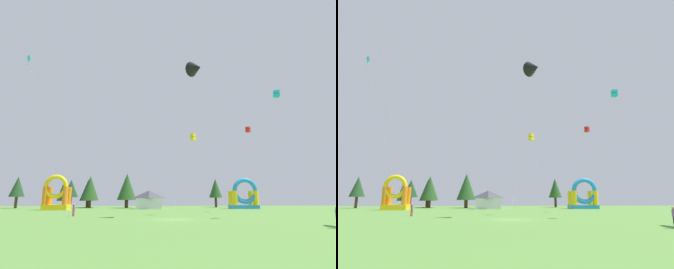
{
  "view_description": "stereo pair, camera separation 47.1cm",
  "coord_description": "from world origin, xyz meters",
  "views": [
    {
      "loc": [
        -3.13,
        -33.66,
        2.34
      ],
      "look_at": [
        0.0,
        8.13,
        11.64
      ],
      "focal_mm": 30.8,
      "sensor_mm": 36.0,
      "label": 1
    },
    {
      "loc": [
        -2.66,
        -33.7,
        2.34
      ],
      "look_at": [
        0.0,
        8.13,
        11.64
      ],
      "focal_mm": 30.8,
      "sensor_mm": 36.0,
      "label": 2
    }
  ],
  "objects": [
    {
      "name": "tree_row_2",
      "position": [
        -22.15,
        42.23,
        4.73
      ],
      "size": [
        3.64,
        3.64,
        6.97
      ],
      "color": "#4C331E",
      "rests_on": "ground_plane"
    },
    {
      "name": "inflatable_orange_dome",
      "position": [
        19.56,
        33.04,
        2.56
      ],
      "size": [
        6.13,
        4.45,
        6.97
      ],
      "color": "#268CD8",
      "rests_on": "ground_plane"
    },
    {
      "name": "kite_yellow_box",
      "position": [
        3.92,
        8.95,
        11.45
      ],
      "size": [
        2.0,
        2.57,
        11.99
      ],
      "color": "yellow",
      "rests_on": "ground_plane"
    },
    {
      "name": "person_midfield",
      "position": [
        12.17,
        -10.9,
        1.01
      ],
      "size": [
        0.32,
        0.32,
        1.69
      ],
      "rotation": [
        0.0,
        0.0,
        1.67
      ],
      "color": "black",
      "rests_on": "ground_plane"
    },
    {
      "name": "tree_row_1",
      "position": [
        -24.12,
        43.52,
        4.46
      ],
      "size": [
        3.42,
        3.42,
        7.29
      ],
      "color": "#4C331E",
      "rests_on": "ground_plane"
    },
    {
      "name": "inflatable_red_slide",
      "position": [
        -21.45,
        28.21,
        2.64
      ],
      "size": [
        5.03,
        3.82,
        7.08
      ],
      "color": "yellow",
      "rests_on": "ground_plane"
    },
    {
      "name": "tree_row_4",
      "position": [
        -17.2,
        41.32,
        4.81
      ],
      "size": [
        4.46,
        4.46,
        7.87
      ],
      "color": "#4C331E",
      "rests_on": "ground_plane"
    },
    {
      "name": "kite_teal_diamond",
      "position": [
        -25.46,
        17.62,
        27.45
      ],
      "size": [
        6.86,
        6.23,
        28.34
      ],
      "color": "#0C7F7A",
      "rests_on": "ground_plane"
    },
    {
      "name": "kite_red_box",
      "position": [
        16.08,
        18.42,
        15.12
      ],
      "size": [
        4.91,
        4.07,
        15.65
      ],
      "color": "red",
      "rests_on": "ground_plane"
    },
    {
      "name": "ground_plane",
      "position": [
        0.0,
        0.0,
        0.0
      ],
      "size": [
        120.0,
        120.0,
        0.0
      ],
      "primitive_type": "plane",
      "color": "#548438"
    },
    {
      "name": "tree_row_6",
      "position": [
        15.66,
        44.6,
        4.99
      ],
      "size": [
        3.55,
        3.55,
        7.59
      ],
      "color": "#4C331E",
      "rests_on": "ground_plane"
    },
    {
      "name": "tree_row_5",
      "position": [
        -7.95,
        40.31,
        5.17
      ],
      "size": [
        4.79,
        4.79,
        8.49
      ],
      "color": "#4C331E",
      "rests_on": "ground_plane"
    },
    {
      "name": "tree_row_3",
      "position": [
        -18.62,
        45.98,
        4.5
      ],
      "size": [
        4.15,
        4.15,
        7.35
      ],
      "color": "#4C331E",
      "rests_on": "ground_plane"
    },
    {
      "name": "tree_row_0",
      "position": [
        -34.51,
        40.32,
        5.08
      ],
      "size": [
        3.6,
        3.6,
        7.59
      ],
      "color": "#4C331E",
      "rests_on": "ground_plane"
    },
    {
      "name": "festival_tent",
      "position": [
        -2.44,
        33.29,
        2.04
      ],
      "size": [
        5.61,
        3.42,
        4.08
      ],
      "color": "silver",
      "rests_on": "ground_plane"
    },
    {
      "name": "person_far_side",
      "position": [
        -12.74,
        6.85,
        1.01
      ],
      "size": [
        0.4,
        0.4,
        1.7
      ],
      "rotation": [
        0.0,
        0.0,
        3.73
      ],
      "color": "#B21E26",
      "rests_on": "ground_plane"
    },
    {
      "name": "kite_black_delta",
      "position": [
        3.55,
        3.38,
        20.19
      ],
      "size": [
        5.07,
        3.95,
        21.44
      ],
      "color": "black",
      "rests_on": "ground_plane"
    },
    {
      "name": "kite_cyan_box",
      "position": [
        13.75,
        0.94,
        15.7
      ],
      "size": [
        7.03,
        0.69,
        16.2
      ],
      "color": "#19B7CC",
      "rests_on": "ground_plane"
    }
  ]
}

